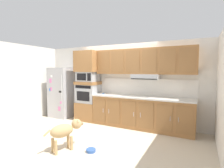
% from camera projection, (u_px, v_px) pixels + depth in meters
% --- Properties ---
extents(ground_plane, '(9.60, 9.60, 0.00)m').
position_uv_depth(ground_plane, '(102.00, 131.00, 4.83)').
color(ground_plane, beige).
extents(back_kitchen_wall, '(6.20, 0.12, 2.50)m').
position_uv_depth(back_kitchen_wall, '(119.00, 83.00, 5.72)').
color(back_kitchen_wall, silver).
rests_on(back_kitchen_wall, ground).
extents(side_panel_left, '(0.12, 7.10, 2.50)m').
position_uv_depth(side_panel_left, '(32.00, 83.00, 6.00)').
color(side_panel_left, silver).
rests_on(side_panel_left, ground).
extents(side_panel_right, '(0.12, 7.10, 2.50)m').
position_uv_depth(side_panel_right, '(224.00, 92.00, 3.46)').
color(side_panel_right, white).
rests_on(side_panel_right, ground).
extents(refrigerator, '(0.76, 0.73, 1.76)m').
position_uv_depth(refrigerator, '(62.00, 92.00, 6.30)').
color(refrigerator, '#ADADB2').
rests_on(refrigerator, ground).
extents(oven_base_cabinet, '(0.74, 0.62, 0.60)m').
position_uv_depth(oven_base_cabinet, '(88.00, 111.00, 5.91)').
color(oven_base_cabinet, '#996638').
rests_on(oven_base_cabinet, ground).
extents(built_in_oven, '(0.70, 0.62, 0.60)m').
position_uv_depth(built_in_oven, '(88.00, 93.00, 5.86)').
color(built_in_oven, '#A8AAAF').
rests_on(built_in_oven, oven_base_cabinet).
extents(appliance_mid_shelf, '(0.74, 0.62, 0.10)m').
position_uv_depth(appliance_mid_shelf, '(88.00, 83.00, 5.84)').
color(appliance_mid_shelf, '#996638').
rests_on(appliance_mid_shelf, built_in_oven).
extents(microwave, '(0.64, 0.54, 0.32)m').
position_uv_depth(microwave, '(88.00, 77.00, 5.82)').
color(microwave, '#A8AAAF').
rests_on(microwave, appliance_mid_shelf).
extents(appliance_upper_cabinet, '(0.74, 0.62, 0.68)m').
position_uv_depth(appliance_upper_cabinet, '(88.00, 62.00, 5.78)').
color(appliance_upper_cabinet, '#996638').
rests_on(appliance_upper_cabinet, microwave).
extents(lower_cabinet_run, '(2.92, 0.63, 0.88)m').
position_uv_depth(lower_cabinet_run, '(141.00, 113.00, 5.07)').
color(lower_cabinet_run, '#996638').
rests_on(lower_cabinet_run, ground).
extents(countertop_slab, '(2.96, 0.64, 0.04)m').
position_uv_depth(countertop_slab, '(141.00, 97.00, 5.04)').
color(countertop_slab, beige).
rests_on(countertop_slab, lower_cabinet_run).
extents(backsplash_panel, '(2.96, 0.02, 0.50)m').
position_uv_depth(backsplash_panel, '(144.00, 87.00, 5.27)').
color(backsplash_panel, silver).
rests_on(backsplash_panel, countertop_slab).
extents(upper_cabinet_with_hood, '(2.92, 0.48, 0.88)m').
position_uv_depth(upper_cabinet_with_hood, '(143.00, 62.00, 5.06)').
color(upper_cabinet_with_hood, '#996638').
rests_on(upper_cabinet_with_hood, backsplash_panel).
extents(screwdriver, '(0.13, 0.12, 0.03)m').
position_uv_depth(screwdriver, '(104.00, 93.00, 5.60)').
color(screwdriver, blue).
rests_on(screwdriver, countertop_slab).
extents(dog, '(0.45, 0.86, 0.63)m').
position_uv_depth(dog, '(65.00, 130.00, 3.65)').
color(dog, tan).
rests_on(dog, ground).
extents(dog_food_bowl, '(0.20, 0.20, 0.06)m').
position_uv_depth(dog_food_bowl, '(91.00, 150.00, 3.59)').
color(dog_food_bowl, '#3359A5').
rests_on(dog_food_bowl, ground).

